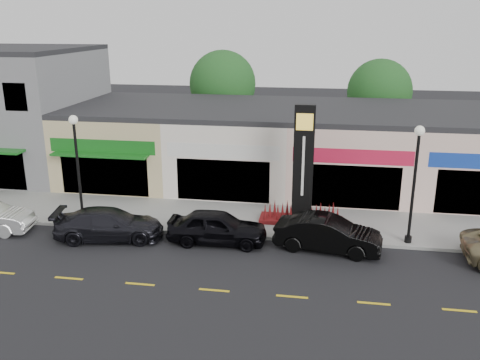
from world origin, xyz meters
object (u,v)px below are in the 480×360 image
Objects in this scene: lamp_west_near at (77,158)px; car_dark_sedan at (109,224)px; pylon_sign at (303,182)px; car_black_sedan at (217,227)px; car_black_conv at (328,234)px; lamp_east_near at (415,173)px.

car_dark_sedan is at bearing -36.04° from lamp_west_near.
lamp_west_near is at bearing -171.23° from pylon_sign.
car_black_sedan is 5.08m from car_black_conv.
lamp_east_near is at bearing -18.75° from pylon_sign.
pylon_sign is 9.60m from car_dark_sedan.
pylon_sign is (11.00, 1.70, -1.20)m from lamp_west_near.
car_dark_sedan is at bearing -160.18° from pylon_sign.
pylon_sign reaches higher than car_black_conv.
lamp_west_near is 11.19m from pylon_sign.
pylon_sign is 3.45m from car_black_conv.
pylon_sign reaches higher than car_black_sedan.
pylon_sign reaches higher than lamp_east_near.
lamp_east_near reaches higher than car_black_conv.
car_dark_sedan is at bearing 101.08° from car_black_conv.
car_black_sedan reaches higher than car_dark_sedan.
lamp_east_near is 5.42m from pylon_sign.
car_dark_sedan is 1.07× the size of car_black_conv.
car_dark_sedan is 5.16m from car_black_sedan.
car_dark_sedan is (-8.92, -3.21, -1.54)m from pylon_sign.
car_dark_sedan is at bearing -173.78° from lamp_east_near.
lamp_east_near reaches higher than car_dark_sedan.
car_black_sedan is (7.23, -1.13, -2.69)m from lamp_west_near.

